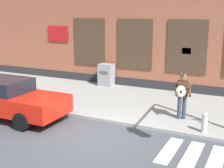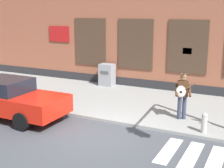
{
  "view_description": "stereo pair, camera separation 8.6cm",
  "coord_description": "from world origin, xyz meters",
  "views": [
    {
      "loc": [
        4.74,
        -8.59,
        4.13
      ],
      "look_at": [
        -0.23,
        1.56,
        1.44
      ],
      "focal_mm": 50.0,
      "sensor_mm": 36.0,
      "label": 1
    },
    {
      "loc": [
        4.82,
        -8.55,
        4.13
      ],
      "look_at": [
        -0.23,
        1.56,
        1.44
      ],
      "focal_mm": 50.0,
      "sensor_mm": 36.0,
      "label": 2
    }
  ],
  "objects": [
    {
      "name": "ground_plane",
      "position": [
        0.0,
        0.0,
        0.0
      ],
      "size": [
        160.0,
        160.0,
        0.0
      ],
      "primitive_type": "plane",
      "color": "#424449"
    },
    {
      "name": "sidewalk",
      "position": [
        0.0,
        3.93,
        0.05
      ],
      "size": [
        28.0,
        5.33,
        0.11
      ],
      "color": "gray",
      "rests_on": "ground"
    },
    {
      "name": "building_backdrop",
      "position": [
        -0.0,
        8.59,
        3.12
      ],
      "size": [
        28.0,
        4.06,
        6.25
      ],
      "color": "#99563D",
      "rests_on": "ground"
    },
    {
      "name": "red_car",
      "position": [
        -3.99,
        0.12,
        0.77
      ],
      "size": [
        4.6,
        1.99,
        1.53
      ],
      "color": "red",
      "rests_on": "ground"
    },
    {
      "name": "busker",
      "position": [
        2.17,
        2.6,
        1.1
      ],
      "size": [
        0.78,
        0.66,
        1.74
      ],
      "color": "#33384C",
      "rests_on": "sidewalk"
    },
    {
      "name": "utility_box",
      "position": [
        -2.82,
        6.14,
        0.7
      ],
      "size": [
        0.77,
        0.63,
        1.18
      ],
      "color": "gray",
      "rests_on": "sidewalk"
    },
    {
      "name": "fire_hydrant",
      "position": [
        3.19,
        1.61,
        0.45
      ],
      "size": [
        0.38,
        0.2,
        0.7
      ],
      "color": "#B2ADA8",
      "rests_on": "sidewalk"
    }
  ]
}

